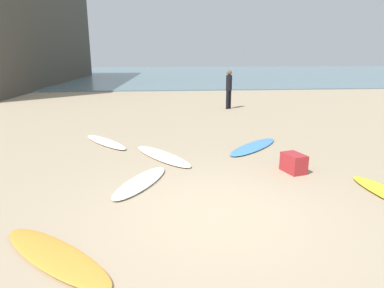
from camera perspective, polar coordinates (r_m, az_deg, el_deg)
ground_plane at (r=5.80m, az=4.26°, el=-11.65°), size 120.00×120.00×0.00m
ocean_water at (r=43.97m, az=-4.16°, el=11.78°), size 120.00×40.00×0.08m
surfboard_0 at (r=8.75m, az=-5.03°, el=-1.99°), size 1.76×2.31×0.08m
surfboard_1 at (r=9.73m, az=10.36°, el=-0.43°), size 2.04×2.12×0.07m
surfboard_2 at (r=10.38m, az=-14.40°, el=0.36°), size 1.71×2.10×0.09m
surfboard_3 at (r=7.08m, az=-8.65°, el=-6.34°), size 1.36×2.03×0.07m
surfboard_5 at (r=5.00m, az=-22.14°, el=-17.07°), size 1.99×1.89×0.07m
beachgoer_near at (r=16.34m, az=6.25°, el=9.51°), size 0.40×0.40×1.82m
beach_cooler at (r=7.94m, az=16.79°, el=-3.09°), size 0.51×0.63×0.42m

